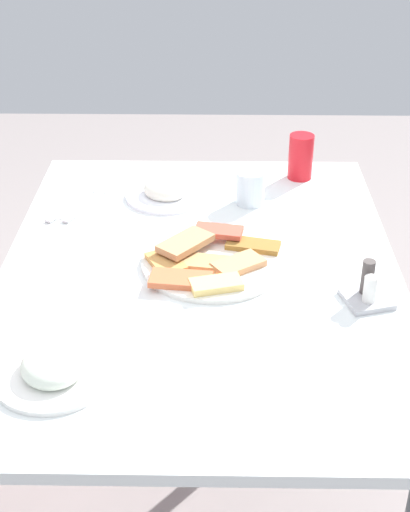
{
  "coord_description": "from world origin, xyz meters",
  "views": [
    {
      "loc": [
        -1.38,
        -0.03,
        1.59
      ],
      "look_at": [
        0.01,
        -0.01,
        0.77
      ],
      "focal_mm": 52.35,
      "sensor_mm": 36.0,
      "label": 1
    }
  ],
  "objects_px": {
    "salad_plate_greens": "(165,192)",
    "salad_plate_rice": "(53,368)",
    "soda_can": "(301,157)",
    "fork": "(86,205)",
    "paper_napkin": "(79,206)",
    "condiment_caddy": "(367,291)",
    "drinking_glass": "(250,187)",
    "pide_platter": "(210,261)",
    "dining_table": "(200,300)",
    "spoon": "(71,205)"
  },
  "relations": [
    {
      "from": "dining_table",
      "to": "paper_napkin",
      "type": "height_order",
      "value": "paper_napkin"
    },
    {
      "from": "salad_plate_rice",
      "to": "fork",
      "type": "height_order",
      "value": "salad_plate_rice"
    },
    {
      "from": "dining_table",
      "to": "condiment_caddy",
      "type": "bearing_deg",
      "value": -108.82
    },
    {
      "from": "dining_table",
      "to": "spoon",
      "type": "distance_m",
      "value": 0.45
    },
    {
      "from": "pide_platter",
      "to": "salad_plate_greens",
      "type": "relative_size",
      "value": 1.53
    },
    {
      "from": "paper_napkin",
      "to": "pide_platter",
      "type": "bearing_deg",
      "value": -130.08
    },
    {
      "from": "salad_plate_rice",
      "to": "condiment_caddy",
      "type": "height_order",
      "value": "condiment_caddy"
    },
    {
      "from": "pide_platter",
      "to": "fork",
      "type": "height_order",
      "value": "pide_platter"
    },
    {
      "from": "drinking_glass",
      "to": "spoon",
      "type": "relative_size",
      "value": 0.44
    },
    {
      "from": "paper_napkin",
      "to": "fork",
      "type": "height_order",
      "value": "fork"
    },
    {
      "from": "soda_can",
      "to": "condiment_caddy",
      "type": "xyz_separation_m",
      "value": [
        -0.6,
        -0.08,
        -0.04
      ]
    },
    {
      "from": "pide_platter",
      "to": "condiment_caddy",
      "type": "bearing_deg",
      "value": -112.28
    },
    {
      "from": "dining_table",
      "to": "condiment_caddy",
      "type": "xyz_separation_m",
      "value": [
        -0.12,
        -0.34,
        0.1
      ]
    },
    {
      "from": "soda_can",
      "to": "condiment_caddy",
      "type": "height_order",
      "value": "soda_can"
    },
    {
      "from": "salad_plate_greens",
      "to": "condiment_caddy",
      "type": "height_order",
      "value": "condiment_caddy"
    },
    {
      "from": "paper_napkin",
      "to": "condiment_caddy",
      "type": "xyz_separation_m",
      "value": [
        -0.41,
        -0.65,
        0.02
      ]
    },
    {
      "from": "salad_plate_rice",
      "to": "paper_napkin",
      "type": "height_order",
      "value": "salad_plate_rice"
    },
    {
      "from": "soda_can",
      "to": "fork",
      "type": "height_order",
      "value": "soda_can"
    },
    {
      "from": "fork",
      "to": "spoon",
      "type": "relative_size",
      "value": 0.99
    },
    {
      "from": "dining_table",
      "to": "salad_plate_rice",
      "type": "distance_m",
      "value": 0.45
    },
    {
      "from": "pide_platter",
      "to": "soda_can",
      "type": "xyz_separation_m",
      "value": [
        0.47,
        -0.24,
        0.05
      ]
    },
    {
      "from": "fork",
      "to": "condiment_caddy",
      "type": "distance_m",
      "value": 0.76
    },
    {
      "from": "soda_can",
      "to": "drinking_glass",
      "type": "relative_size",
      "value": 1.41
    },
    {
      "from": "salad_plate_greens",
      "to": "drinking_glass",
      "type": "height_order",
      "value": "drinking_glass"
    },
    {
      "from": "fork",
      "to": "dining_table",
      "type": "bearing_deg",
      "value": -112.95
    },
    {
      "from": "dining_table",
      "to": "soda_can",
      "type": "height_order",
      "value": "soda_can"
    },
    {
      "from": "pide_platter",
      "to": "drinking_glass",
      "type": "relative_size",
      "value": 3.59
    },
    {
      "from": "soda_can",
      "to": "spoon",
      "type": "relative_size",
      "value": 0.61
    },
    {
      "from": "paper_napkin",
      "to": "condiment_caddy",
      "type": "distance_m",
      "value": 0.77
    },
    {
      "from": "condiment_caddy",
      "to": "salad_plate_rice",
      "type": "bearing_deg",
      "value": 112.43
    },
    {
      "from": "dining_table",
      "to": "pide_platter",
      "type": "bearing_deg",
      "value": -55.81
    },
    {
      "from": "salad_plate_rice",
      "to": "fork",
      "type": "distance_m",
      "value": 0.66
    },
    {
      "from": "fork",
      "to": "condiment_caddy",
      "type": "bearing_deg",
      "value": -100.79
    },
    {
      "from": "pide_platter",
      "to": "condiment_caddy",
      "type": "xyz_separation_m",
      "value": [
        -0.13,
        -0.32,
        0.01
      ]
    },
    {
      "from": "soda_can",
      "to": "paper_napkin",
      "type": "height_order",
      "value": "soda_can"
    },
    {
      "from": "salad_plate_greens",
      "to": "soda_can",
      "type": "distance_m",
      "value": 0.38
    },
    {
      "from": "soda_can",
      "to": "paper_napkin",
      "type": "bearing_deg",
      "value": 107.88
    },
    {
      "from": "salad_plate_rice",
      "to": "salad_plate_greens",
      "type": "bearing_deg",
      "value": -12.08
    },
    {
      "from": "salad_plate_greens",
      "to": "fork",
      "type": "relative_size",
      "value": 1.04
    },
    {
      "from": "soda_can",
      "to": "spoon",
      "type": "distance_m",
      "value": 0.62
    },
    {
      "from": "salad_plate_greens",
      "to": "condiment_caddy",
      "type": "relative_size",
      "value": 1.83
    },
    {
      "from": "fork",
      "to": "pide_platter",
      "type": "bearing_deg",
      "value": -109.48
    },
    {
      "from": "soda_can",
      "to": "condiment_caddy",
      "type": "bearing_deg",
      "value": -172.33
    },
    {
      "from": "pide_platter",
      "to": "drinking_glass",
      "type": "xyz_separation_m",
      "value": [
        0.31,
        -0.1,
        0.03
      ]
    },
    {
      "from": "salad_plate_greens",
      "to": "salad_plate_rice",
      "type": "xyz_separation_m",
      "value": [
        -0.71,
        0.15,
        0.0
      ]
    },
    {
      "from": "paper_napkin",
      "to": "soda_can",
      "type": "bearing_deg",
      "value": -72.12
    },
    {
      "from": "spoon",
      "to": "condiment_caddy",
      "type": "xyz_separation_m",
      "value": [
        -0.41,
        -0.67,
        0.02
      ]
    },
    {
      "from": "soda_can",
      "to": "fork",
      "type": "distance_m",
      "value": 0.59
    },
    {
      "from": "dining_table",
      "to": "salad_plate_greens",
      "type": "bearing_deg",
      "value": 15.45
    },
    {
      "from": "salad_plate_rice",
      "to": "spoon",
      "type": "xyz_separation_m",
      "value": [
        0.66,
        0.08,
        -0.01
      ]
    }
  ]
}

